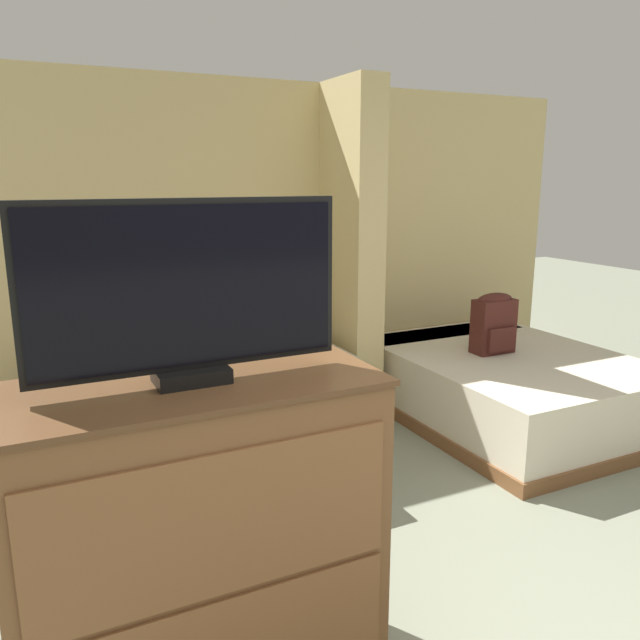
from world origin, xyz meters
TOP-DOWN VIEW (x-y plane):
  - wall_back at (-0.00, 3.63)m, footprint 6.38×0.16m
  - wall_partition_pillar at (0.90, 3.24)m, footprint 0.24×0.66m
  - couch at (-0.19, 3.15)m, footprint 1.81×0.84m
  - coffee_table at (-0.20, 2.10)m, footprint 0.75×0.53m
  - side_table at (-1.31, 3.13)m, footprint 0.49×0.49m
  - table_lamp at (-1.31, 3.13)m, footprint 0.28×0.28m
  - tv_dresser at (-1.01, 0.88)m, footprint 1.27×0.58m
  - tv at (-1.01, 0.88)m, footprint 1.03×0.16m
  - bed at (1.88, 2.49)m, footprint 1.64×2.10m
  - backpack at (1.80, 2.56)m, footprint 0.33×0.20m

SIDE VIEW (x-z plane):
  - bed at x=1.88m, z-range 0.00..0.53m
  - couch at x=-0.19m, z-range -0.11..0.77m
  - coffee_table at x=-0.20m, z-range 0.17..0.63m
  - side_table at x=-1.31m, z-range 0.20..0.77m
  - tv_dresser at x=-1.01m, z-range 0.00..1.21m
  - backpack at x=1.80m, z-range 0.54..1.01m
  - table_lamp at x=-1.31m, z-range 0.64..1.08m
  - wall_back at x=0.00m, z-range -0.01..2.59m
  - wall_partition_pillar at x=0.90m, z-range 0.00..2.60m
  - tv at x=-1.01m, z-range 1.21..1.81m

